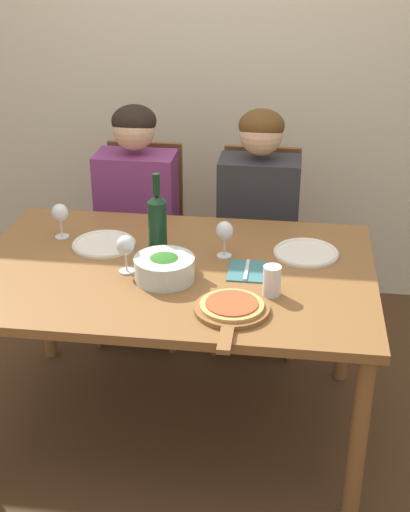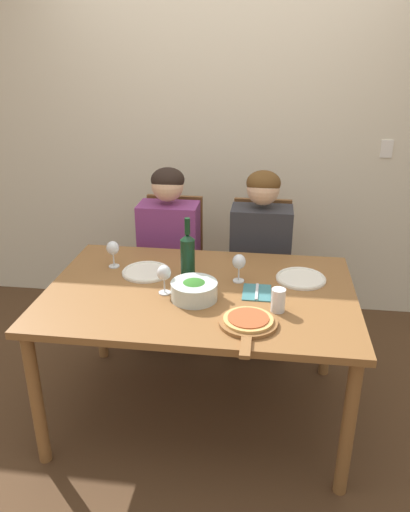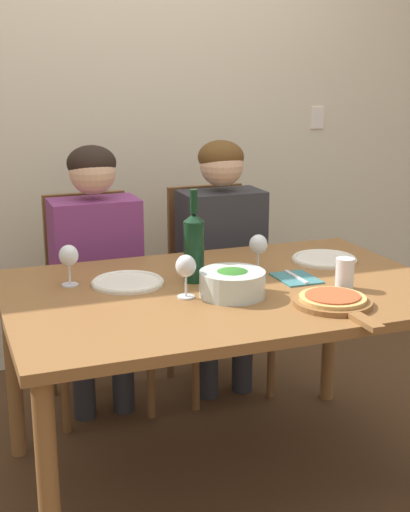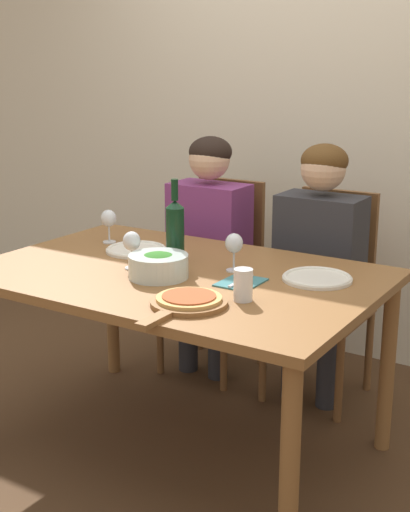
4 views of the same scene
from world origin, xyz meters
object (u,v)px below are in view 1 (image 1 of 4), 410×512
Objects in this scene: dinner_plate_right at (306,252)px; wine_glass_left at (60,214)px; fork_on_napkin at (247,270)px; pizza_on_board at (231,309)px; chair_right at (258,242)px; broccoli_bowl at (164,268)px; chair_left at (143,236)px; dinner_plate_left at (104,244)px; wine_glass_centre at (125,247)px; person_man at (258,211)px; wine_glass_right at (224,232)px; water_tumbler at (272,281)px; person_woman at (136,205)px; wine_bottle at (157,223)px.

wine_glass_left is at bearing 178.25° from dinner_plate_right.
fork_on_napkin is at bearing -141.34° from dinner_plate_right.
pizza_on_board is at bearing -34.50° from wine_glass_left.
chair_right is 0.74m from dinner_plate_right.
broccoli_bowl is 0.57× the size of pizza_on_board.
chair_left is 0.73m from dinner_plate_left.
chair_left is 1.00× the size of chair_right.
pizza_on_board is 0.51m from wine_glass_centre.
person_man reaches higher than chair_right.
chair_left is 6.44× the size of wine_glass_right.
water_tumbler is 0.62× the size of fork_on_napkin.
dinner_plate_left is 0.78m from water_tumbler.
dinner_plate_left is 0.74m from pizza_on_board.
wine_glass_left is (-0.21, -0.62, 0.36)m from chair_left.
broccoli_bowl reaches higher than dinner_plate_left.
chair_left is 0.98m from wine_glass_centre.
fork_on_napkin is (-0.10, 0.17, -0.05)m from water_tumbler.
dinner_plate_right is 1.73× the size of wine_glass_left.
person_woman is 3.01× the size of pizza_on_board.
chair_left reaches higher than fork_on_napkin.
water_tumbler reaches higher than dinner_plate_right.
person_man reaches higher than wine_bottle.
wine_bottle is (0.23, -0.73, 0.39)m from chair_left.
chair_right is 1.07m from wine_glass_centre.
wine_glass_left is 0.98m from water_tumbler.
person_woman is 8.01× the size of wine_glass_centre.
person_man is 3.01× the size of pizza_on_board.
person_man is at bearing 43.33° from dinner_plate_left.
wine_bottle is 0.55m from pizza_on_board.
chair_left is 0.86m from wine_bottle.
dinner_plate_left is 1.00× the size of dinner_plate_right.
wine_glass_centre reaches higher than dinner_plate_right.
dinner_plate_left is at bearing 176.21° from wine_glass_right.
person_man reaches higher than wine_glass_left.
dinner_plate_left is (-0.01, -0.57, 0.05)m from person_woman.
wine_glass_centre is (-0.45, -0.78, 0.15)m from person_man.
water_tumbler is (0.70, -0.32, 0.05)m from dinner_plate_left.
person_woman is (0.00, -0.12, 0.22)m from chair_left.
wine_glass_left is at bearing -112.06° from person_woman.
chair_right reaches higher than wine_glass_centre.
chair_right reaches higher than pizza_on_board.
pizza_on_board is 2.66× the size of wine_glass_right.
dinner_plate_right is at bearing -38.68° from chair_left.
wine_glass_centre reaches higher than broccoli_bowl.
wine_glass_left is 1.00× the size of wine_glass_centre.
dinner_plate_right is (0.83, 0.03, 0.00)m from dinner_plate_left.
chair_left is 4.28× the size of broccoli_bowl.
wine_glass_right is 0.40m from wine_glass_centre.
water_tumbler is (0.20, -0.29, -0.05)m from wine_glass_right.
wine_glass_centre is 0.84× the size of fork_on_napkin.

